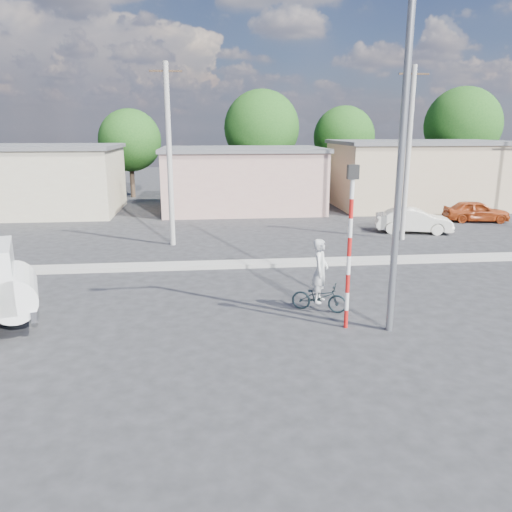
{
  "coord_description": "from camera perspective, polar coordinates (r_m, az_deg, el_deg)",
  "views": [
    {
      "loc": [
        -0.55,
        -10.78,
        5.24
      ],
      "look_at": [
        1.07,
        4.48,
        1.3
      ],
      "focal_mm": 35.0,
      "sensor_mm": 36.0,
      "label": 1
    }
  ],
  "objects": [
    {
      "name": "building_row",
      "position": [
        32.97,
        -3.21,
        8.98
      ],
      "size": [
        37.8,
        7.3,
        4.44
      ],
      "color": "#BDAC8F",
      "rests_on": "ground"
    },
    {
      "name": "median",
      "position": [
        19.49,
        -4.23,
        -0.99
      ],
      "size": [
        40.0,
        0.8,
        0.16
      ],
      "primitive_type": "cube",
      "color": "#99968E",
      "rests_on": "ground"
    },
    {
      "name": "car_cream",
      "position": [
        26.98,
        17.57,
        3.89
      ],
      "size": [
        4.04,
        2.31,
        1.26
      ],
      "primitive_type": "imported",
      "rotation": [
        0.0,
        0.0,
        1.3
      ],
      "color": "white",
      "rests_on": "ground"
    },
    {
      "name": "cyclist",
      "position": [
        14.65,
        7.3,
        -2.81
      ],
      "size": [
        0.69,
        0.81,
        1.88
      ],
      "primitive_type": "imported",
      "rotation": [
        0.0,
        0.0,
        1.15
      ],
      "color": "silver",
      "rests_on": "ground"
    },
    {
      "name": "utility_poles",
      "position": [
        23.13,
        3.47,
        11.48
      ],
      "size": [
        35.4,
        0.24,
        8.0
      ],
      "color": "#99968E",
      "rests_on": "ground"
    },
    {
      "name": "ground_plane",
      "position": [
        12.0,
        -2.88,
        -11.51
      ],
      "size": [
        120.0,
        120.0,
        0.0
      ],
      "primitive_type": "plane",
      "color": "#252527",
      "rests_on": "ground"
    },
    {
      "name": "bicycle",
      "position": [
        14.8,
        7.24,
        -4.68
      ],
      "size": [
        1.73,
        1.2,
        0.86
      ],
      "primitive_type": "imported",
      "rotation": [
        0.0,
        0.0,
        1.15
      ],
      "color": "black",
      "rests_on": "ground"
    },
    {
      "name": "traffic_pole",
      "position": [
        13.11,
        10.7,
        2.5
      ],
      "size": [
        0.28,
        0.18,
        4.36
      ],
      "color": "red",
      "rests_on": "ground"
    },
    {
      "name": "car_red",
      "position": [
        31.48,
        23.86,
        4.72
      ],
      "size": [
        3.78,
        2.06,
        1.22
      ],
      "primitive_type": "imported",
      "rotation": [
        0.0,
        0.0,
        1.39
      ],
      "color": "#9C3813",
      "rests_on": "ground"
    },
    {
      "name": "streetlight",
      "position": [
        12.87,
        15.69,
        12.64
      ],
      "size": [
        2.34,
        0.22,
        9.0
      ],
      "color": "slate",
      "rests_on": "ground"
    },
    {
      "name": "tree_row",
      "position": [
        39.47,
        0.21,
        14.05
      ],
      "size": [
        43.62,
        7.43,
        8.42
      ],
      "color": "#38281E",
      "rests_on": "ground"
    }
  ]
}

